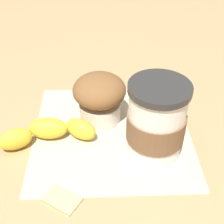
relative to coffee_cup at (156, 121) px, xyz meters
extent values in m
plane|color=tan|center=(0.06, -0.05, -0.06)|extent=(3.00, 3.00, 0.00)
cube|color=beige|center=(0.06, -0.05, -0.06)|extent=(0.31, 0.31, 0.00)
cylinder|color=white|center=(0.00, 0.00, 0.00)|extent=(0.09, 0.09, 0.11)
cylinder|color=#2D2D2D|center=(0.00, 0.00, 0.06)|extent=(0.09, 0.09, 0.01)
cylinder|color=brown|center=(0.00, 0.00, -0.01)|extent=(0.09, 0.09, 0.04)
cylinder|color=white|center=(0.07, -0.10, -0.04)|extent=(0.07, 0.07, 0.04)
ellipsoid|color=brown|center=(0.07, -0.10, 0.00)|extent=(0.09, 0.09, 0.05)
ellipsoid|color=yellow|center=(0.11, -0.05, -0.04)|extent=(0.06, 0.06, 0.04)
ellipsoid|color=yellow|center=(0.16, -0.07, -0.04)|extent=(0.07, 0.05, 0.04)
ellipsoid|color=yellow|center=(0.22, -0.06, -0.04)|extent=(0.06, 0.04, 0.04)
cube|color=#E0B27F|center=(0.15, 0.06, -0.06)|extent=(0.06, 0.06, 0.01)
camera|label=1|loc=(0.15, 0.33, 0.30)|focal=50.00mm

